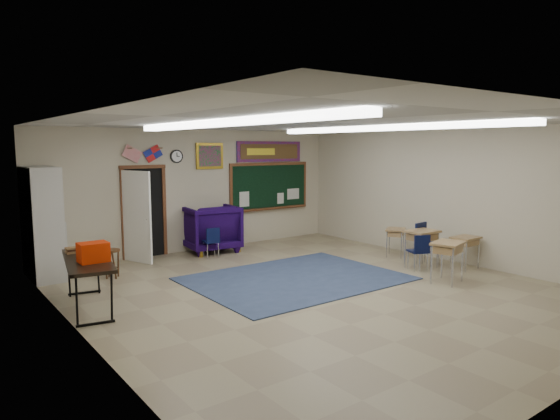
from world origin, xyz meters
TOP-DOWN VIEW (x-y plane):
  - floor at (0.00, 0.00)m, footprint 9.00×9.00m
  - back_wall at (0.00, 4.50)m, footprint 8.00×0.04m
  - left_wall at (-4.00, 0.00)m, footprint 0.04×9.00m
  - right_wall at (4.00, 0.00)m, footprint 0.04×9.00m
  - ceiling at (0.00, 0.00)m, footprint 8.00×9.00m
  - area_rug at (0.20, 0.80)m, footprint 4.00×3.00m
  - fluorescent_strips at (0.00, 0.00)m, footprint 3.86×6.00m
  - doorway at (-1.50, 4.35)m, footprint 1.10×0.89m
  - chalkboard at (2.20, 4.46)m, footprint 2.55×0.14m
  - bulletin_board at (2.20, 4.47)m, footprint 2.10×0.05m
  - framed_art_print at (0.35, 4.47)m, footprint 0.75×0.05m
  - wall_clock at (-0.55, 4.47)m, footprint 0.32×0.05m
  - wall_flags at (-1.40, 4.44)m, footprint 1.16×0.06m
  - storage_cabinet at (-3.71, 3.85)m, footprint 0.59×1.25m
  - wingback_armchair at (0.16, 4.15)m, footprint 1.38×1.41m
  - student_chair_reading at (-0.18, 3.51)m, footprint 0.41×0.41m
  - student_chair_desk_a at (2.69, -0.18)m, footprint 0.51×0.51m
  - student_chair_desk_b at (3.29, 0.02)m, footprint 0.51×0.51m
  - student_desk_front_left at (2.93, -0.08)m, footprint 0.70×0.53m
  - student_desk_front_right at (3.37, 1.00)m, footprint 0.69×0.65m
  - student_desk_back_left at (2.34, -1.13)m, footprint 0.77×0.65m
  - student_desk_back_right at (3.59, -0.70)m, footprint 0.58×0.44m
  - folding_table at (-3.57, 1.39)m, footprint 1.00×2.04m
  - wooden_stool at (-2.65, 3.05)m, footprint 0.32×0.32m

SIDE VIEW (x-z plane):
  - floor at x=0.00m, z-range 0.00..0.00m
  - area_rug at x=0.20m, z-range 0.00..0.02m
  - wooden_stool at x=-2.65m, z-range 0.01..0.58m
  - student_chair_reading at x=-0.18m, z-range 0.00..0.72m
  - student_desk_front_right at x=3.37m, z-range 0.04..0.70m
  - student_chair_desk_a at x=2.69m, z-range 0.00..0.77m
  - student_desk_back_right at x=3.59m, z-range 0.04..0.73m
  - student_desk_back_left at x=2.34m, z-range 0.05..0.84m
  - folding_table at x=-3.57m, z-range -0.11..1.00m
  - student_desk_front_left at x=2.93m, z-range 0.05..0.86m
  - student_chair_desk_b at x=3.29m, z-range 0.00..0.91m
  - wingback_armchair at x=0.16m, z-range 0.00..1.16m
  - doorway at x=-1.50m, z-range -0.02..2.14m
  - storage_cabinet at x=-3.71m, z-range 0.00..2.20m
  - chalkboard at x=2.20m, z-range 0.81..2.11m
  - back_wall at x=0.00m, z-range 0.00..3.00m
  - left_wall at x=-4.00m, z-range 0.00..3.00m
  - right_wall at x=4.00m, z-range 0.00..3.00m
  - framed_art_print at x=0.35m, z-range 2.02..2.67m
  - wall_clock at x=-0.55m, z-range 2.19..2.51m
  - bulletin_board at x=2.20m, z-range 2.18..2.73m
  - wall_flags at x=-1.40m, z-range 2.13..2.83m
  - fluorescent_strips at x=0.00m, z-range 2.89..2.99m
  - ceiling at x=0.00m, z-range 2.98..3.02m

